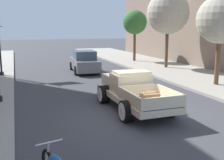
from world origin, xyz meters
TOP-DOWN VIEW (x-y plane):
  - ground_plane at (0.00, 0.00)m, footprint 140.00×140.00m
  - hotrod_truck_cream at (0.25, 1.05)m, footprint 2.21×4.95m
  - car_background_grey at (0.64, 10.97)m, footprint 2.10×4.41m
  - street_tree_nearest at (6.52, 3.21)m, footprint 2.67×2.67m
  - street_tree_second at (7.37, 10.24)m, footprint 3.37×3.37m
  - street_tree_third at (6.73, 15.18)m, footprint 2.30×2.30m

SIDE VIEW (x-z plane):
  - ground_plane at x=0.00m, z-range 0.00..0.00m
  - hotrod_truck_cream at x=0.25m, z-range -0.04..1.54m
  - car_background_grey at x=0.64m, z-range -0.06..1.59m
  - street_tree_nearest at x=6.52m, z-range 1.29..6.28m
  - street_tree_third at x=6.73m, z-range 1.39..6.26m
  - street_tree_second at x=7.37m, z-range 1.47..7.52m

